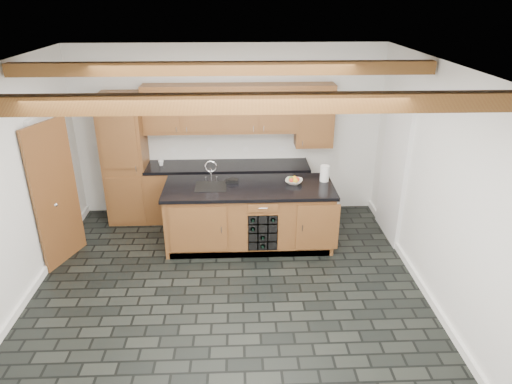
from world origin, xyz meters
TOP-DOWN VIEW (x-y plane):
  - ground at (0.00, 0.00)m, footprint 5.00×5.00m
  - room_shell at (-0.09, 0.53)m, footprint 5.01×5.00m
  - back_cabinetry at (-0.38, 2.24)m, footprint 3.65×0.62m
  - island at (0.31, 1.28)m, footprint 2.48×0.96m
  - faucet at (-0.25, 1.33)m, footprint 0.45×0.40m
  - kitchen_scale at (0.05, 1.44)m, footprint 0.20×0.13m
  - fruit_bowl at (0.96, 1.37)m, footprint 0.31×0.31m
  - fruit_cluster at (0.96, 1.37)m, footprint 0.16×0.17m
  - paper_towel at (1.42, 1.45)m, footprint 0.13×0.13m
  - mug at (-1.10, 2.21)m, footprint 0.11×0.11m

SIDE VIEW (x-z plane):
  - ground at x=0.00m, z-range 0.00..0.00m
  - island at x=0.31m, z-range 0.00..0.93m
  - kitchen_scale at x=0.05m, z-range 0.93..0.99m
  - fruit_bowl at x=0.96m, z-range 0.93..0.99m
  - faucet at x=-0.25m, z-range 0.79..1.14m
  - mug at x=-1.10m, z-range 0.93..1.01m
  - back_cabinetry at x=-0.38m, z-range -0.12..2.08m
  - fruit_cluster at x=0.96m, z-range 0.96..1.03m
  - paper_towel at x=1.42m, z-range 0.93..1.17m
  - room_shell at x=-0.09m, z-range -0.97..4.03m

